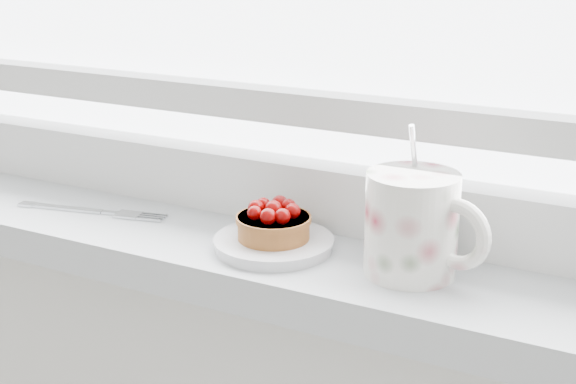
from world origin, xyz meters
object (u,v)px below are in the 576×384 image
Objects in this scene: saucer at (274,244)px; fork at (90,211)px; floral_mug at (415,223)px; raspberry_tart at (274,222)px.

fork is (-0.24, -0.00, -0.00)m from saucer.
floral_mug reaches higher than fork.
floral_mug is (0.15, 0.01, 0.05)m from saucer.
saucer is at bearing 0.17° from fork.
floral_mug reaches higher than saucer.
fork is (-0.24, -0.00, -0.03)m from raspberry_tart.
saucer is 0.87× the size of floral_mug.
floral_mug is at bearing 1.19° from fork.
floral_mug is at bearing 2.88° from saucer.
saucer is 0.66× the size of fork.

